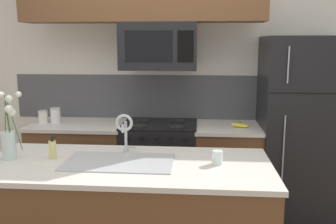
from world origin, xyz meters
name	(u,v)px	position (x,y,z in m)	size (l,w,h in m)	color
rear_partition	(190,83)	(0.30, 1.28, 1.30)	(5.20, 0.10, 2.60)	silver
splash_band	(162,97)	(0.00, 1.22, 1.15)	(3.28, 0.01, 0.48)	#4C4C51
back_counter_left	(80,165)	(-0.85, 0.90, 0.46)	(0.97, 0.65, 0.91)	brown
back_counter_right	(227,169)	(0.70, 0.90, 0.46)	(0.67, 0.65, 0.91)	brown
stove_range	(160,167)	(0.00, 0.90, 0.46)	(0.76, 0.64, 0.93)	black
microwave	(159,46)	(0.00, 0.88, 1.70)	(0.74, 0.40, 0.45)	black
refrigerator	(300,128)	(1.41, 0.92, 0.90)	(0.80, 0.74, 1.80)	black
storage_jar_tall	(43,117)	(-1.22, 0.89, 0.98)	(0.10, 0.10, 0.13)	silver
storage_jar_medium	(56,115)	(-1.09, 0.90, 0.99)	(0.10, 0.10, 0.16)	silver
banana_bunch	(240,125)	(0.81, 0.84, 0.93)	(0.19, 0.12, 0.07)	yellow
island_counter	(127,223)	(-0.11, -0.35, 0.46)	(2.03, 0.88, 0.91)	brown
kitchen_sink	(119,172)	(-0.15, -0.35, 0.84)	(0.76, 0.44, 0.16)	#ADAFB5
sink_faucet	(125,128)	(-0.15, -0.13, 1.11)	(0.14, 0.14, 0.31)	#B7BABF
dish_soap_bottle	(53,149)	(-0.65, -0.30, 0.98)	(0.06, 0.05, 0.16)	#DBCC75
spare_glass	(217,157)	(0.53, -0.33, 0.96)	(0.07, 0.07, 0.10)	silver
flower_vase	(9,138)	(-0.95, -0.33, 1.06)	(0.17, 0.10, 0.49)	silver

